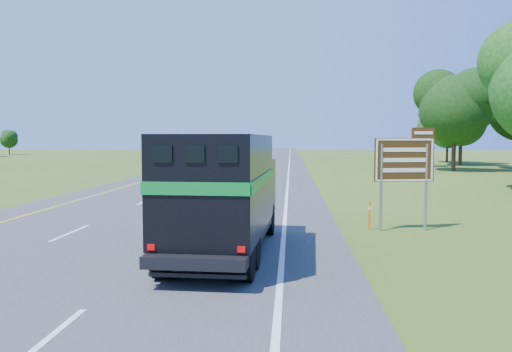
# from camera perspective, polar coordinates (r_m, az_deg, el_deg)

# --- Properties ---
(road) EXTENTS (15.00, 260.00, 0.04)m
(road) POSITION_cam_1_polar(r_m,az_deg,el_deg) (55.84, -1.88, 0.89)
(road) COLOR #38383A
(road) RESTS_ON ground
(lane_markings) EXTENTS (11.15, 260.00, 0.01)m
(lane_markings) POSITION_cam_1_polar(r_m,az_deg,el_deg) (55.84, -1.88, 0.91)
(lane_markings) COLOR yellow
(lane_markings) RESTS_ON road
(horse_truck) EXTENTS (2.68, 7.62, 3.33)m
(horse_truck) POSITION_cam_1_polar(r_m,az_deg,el_deg) (13.89, -3.70, -1.72)
(horse_truck) COLOR black
(horse_truck) RESTS_ON road
(white_suv) EXTENTS (2.97, 5.94, 1.61)m
(white_suv) POSITION_cam_1_polar(r_m,az_deg,el_deg) (50.57, -6.44, 1.45)
(white_suv) COLOR silver
(white_suv) RESTS_ON road
(far_car) EXTENTS (2.17, 5.04, 1.69)m
(far_car) POSITION_cam_1_polar(r_m,az_deg,el_deg) (107.65, -0.82, 2.95)
(far_car) COLOR silver
(far_car) RESTS_ON road
(exit_sign) EXTENTS (2.15, 0.41, 3.67)m
(exit_sign) POSITION_cam_1_polar(r_m,az_deg,el_deg) (18.44, 16.69, 1.33)
(exit_sign) COLOR gray
(exit_sign) RESTS_ON ground
(delineator) EXTENTS (0.08, 0.05, 1.03)m
(delineator) POSITION_cam_1_polar(r_m,az_deg,el_deg) (18.42, 12.85, -4.33)
(delineator) COLOR #F5580C
(delineator) RESTS_ON ground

